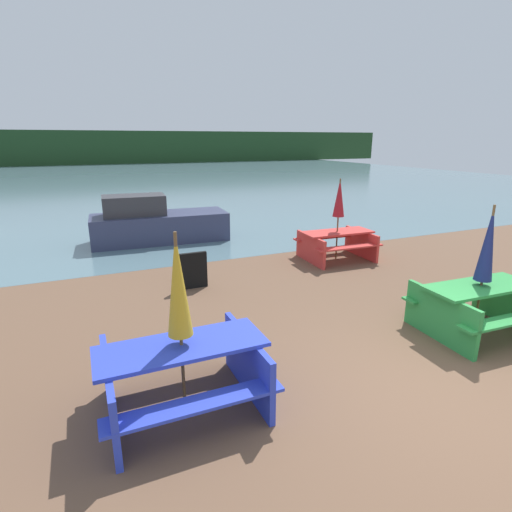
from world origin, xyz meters
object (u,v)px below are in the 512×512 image
Objects in this scene: picnic_table_blue at (183,371)px; picnic_table_green at (478,304)px; umbrella_navy at (488,244)px; umbrella_crimson at (339,198)px; boat at (156,224)px; umbrella_gold at (178,286)px; signboard at (194,270)px; picnic_table_red at (337,242)px.

picnic_table_blue is 0.99× the size of picnic_table_green.
umbrella_navy reaches higher than picnic_table_green.
picnic_table_blue is at bearing -139.53° from umbrella_crimson.
picnic_table_green is at bearing 0.02° from picnic_table_blue.
umbrella_crimson reaches higher than boat.
umbrella_gold is 0.52× the size of boat.
signboard is at bearing 134.01° from picnic_table_green.
picnic_table_blue reaches higher than picnic_table_green.
umbrella_crimson is at bearing 8.18° from signboard.
umbrella_gold is (-4.97, -4.24, 1.02)m from picnic_table_red.
boat is 5.31× the size of signboard.
picnic_table_blue is 8.05m from boat.
picnic_table_green is at bearing -94.01° from umbrella_crimson.
umbrella_gold reaches higher than umbrella_crimson.
umbrella_gold is at bearing -94.87° from boat.
umbrella_navy is at bearing 0.02° from picnic_table_blue.
umbrella_crimson is at bearing 40.47° from picnic_table_blue.
picnic_table_green is 2.47× the size of signboard.
picnic_table_red is 0.46× the size of boat.
umbrella_navy is (-0.30, -4.24, 0.99)m from picnic_table_red.
umbrella_crimson is at bearing 85.99° from picnic_table_green.
picnic_table_red is at bearing 0.00° from umbrella_crimson.
picnic_table_red is 0.90× the size of umbrella_navy.
picnic_table_blue reaches higher than picnic_table_red.
umbrella_gold reaches higher than umbrella_navy.
umbrella_gold is at bearing 153.43° from picnic_table_blue.
boat is (-3.54, 7.97, 0.07)m from picnic_table_green.
umbrella_navy is at bearing 0.02° from umbrella_gold.
boat is (1.13, 7.97, 0.06)m from picnic_table_blue.
boat is at bearing 135.82° from picnic_table_red.
umbrella_crimson reaches higher than signboard.
boat reaches higher than picnic_table_red.
umbrella_crimson is 4.07m from signboard.
umbrella_gold is (-0.00, 0.00, 1.00)m from picnic_table_blue.
umbrella_gold is at bearing -139.53° from umbrella_crimson.
picnic_table_green is at bearing -62.83° from boat.
picnic_table_green is 4.78m from umbrella_gold.
picnic_table_red is at bearing 40.47° from picnic_table_blue.
umbrella_crimson is 1.00× the size of umbrella_navy.
umbrella_navy reaches higher than boat.
umbrella_navy is (4.67, 0.00, 0.96)m from picnic_table_blue.
picnic_table_red is 3.90m from signboard.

